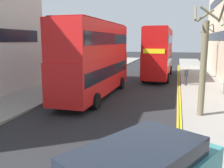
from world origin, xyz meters
name	(u,v)px	position (x,y,z in m)	size (l,w,h in m)	color
sidewalk_right	(210,100)	(6.50, 16.00, 0.07)	(4.00, 80.00, 0.14)	gray
sidewalk_left	(49,90)	(-6.50, 16.00, 0.07)	(4.00, 80.00, 0.14)	gray
kerb_line_outer	(180,106)	(4.40, 14.00, 0.00)	(0.10, 56.00, 0.01)	yellow
kerb_line_inner	(178,105)	(4.24, 14.00, 0.00)	(0.10, 56.00, 0.01)	yellow
double_decker_bus_away	(95,57)	(-1.93, 15.10, 3.03)	(2.92, 10.84, 5.64)	red
double_decker_bus_oncoming	(159,52)	(2.00, 25.91, 3.03)	(2.90, 10.84, 5.64)	#B20F0F
pedestrian_far	(186,76)	(4.93, 21.04, 0.99)	(0.34, 0.22, 1.62)	#2D2D38
street_tree_mid	(206,52)	(7.17, 26.94, 3.02)	(1.54, 1.55, 6.02)	#6B6047
street_tree_far	(204,63)	(5.46, 11.68, 3.05)	(1.49, 1.58, 6.26)	#6B6047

